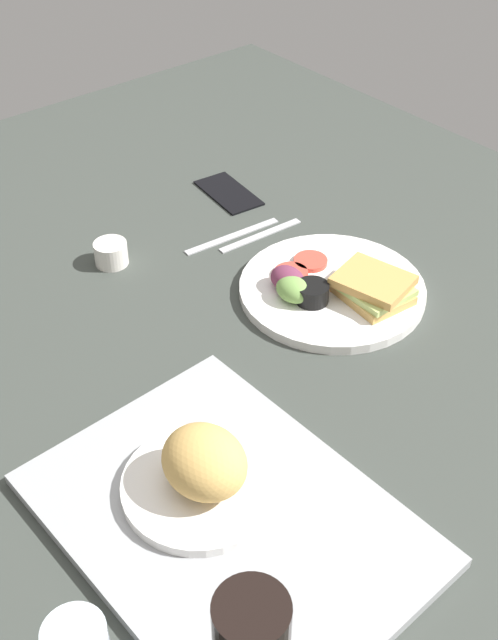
{
  "coord_description": "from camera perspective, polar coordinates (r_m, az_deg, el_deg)",
  "views": [
    {
      "loc": [
        -66.55,
        59.95,
        77.5
      ],
      "look_at": [
        2.0,
        3.0,
        4.0
      ],
      "focal_mm": 44.4,
      "sensor_mm": 36.0,
      "label": 1
    }
  ],
  "objects": [
    {
      "name": "ground_plane",
      "position": [
        1.19,
        1.72,
        -1.92
      ],
      "size": [
        190.0,
        150.0,
        3.0
      ],
      "primitive_type": "cube",
      "color": "#383D38"
    },
    {
      "name": "serving_tray",
      "position": [
        0.95,
        -1.6,
        -14.17
      ],
      "size": [
        46.07,
        34.48,
        1.6
      ],
      "primitive_type": "cube",
      "rotation": [
        0.0,
        0.0,
        0.03
      ],
      "color": "#9EA0A3",
      "rests_on": "ground_plane"
    },
    {
      "name": "bread_plate_near",
      "position": [
        0.94,
        -3.33,
        -10.83
      ],
      "size": [
        19.17,
        19.17,
        8.87
      ],
      "color": "white",
      "rests_on": "serving_tray"
    },
    {
      "name": "plate_with_salad",
      "position": [
        1.26,
        6.1,
        2.3
      ],
      "size": [
        29.76,
        29.76,
        5.4
      ],
      "color": "white",
      "rests_on": "ground_plane"
    },
    {
      "name": "espresso_cup",
      "position": [
        1.35,
        -9.91,
        4.76
      ],
      "size": [
        5.6,
        5.6,
        4.0
      ],
      "primitive_type": "cylinder",
      "color": "silver",
      "rests_on": "ground_plane"
    },
    {
      "name": "fork",
      "position": [
        1.41,
        0.84,
        6.15
      ],
      "size": [
        2.63,
        17.06,
        0.5
      ],
      "primitive_type": "cube",
      "rotation": [
        0.0,
        0.0,
        1.5
      ],
      "color": "#B7B7BC",
      "rests_on": "ground_plane"
    },
    {
      "name": "knife",
      "position": [
        1.4,
        -1.21,
        6.1
      ],
      "size": [
        3.22,
        19.05,
        0.5
      ],
      "primitive_type": "cube",
      "rotation": [
        0.0,
        0.0,
        1.47
      ],
      "color": "#B7B7BC",
      "rests_on": "ground_plane"
    },
    {
      "name": "cell_phone",
      "position": [
        1.53,
        -1.49,
        9.21
      ],
      "size": [
        15.15,
        8.85,
        0.8
      ],
      "primitive_type": "cube",
      "rotation": [
        0.0,
        0.0,
        -0.12
      ],
      "color": "black",
      "rests_on": "ground_plane"
    }
  ]
}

